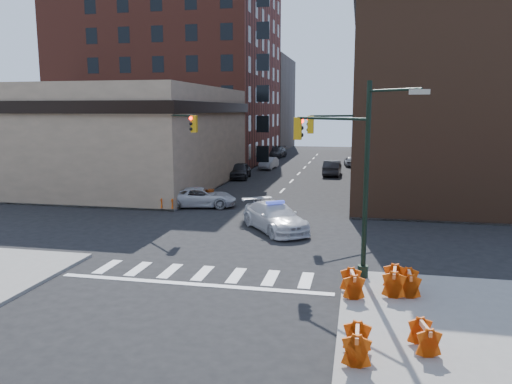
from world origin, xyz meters
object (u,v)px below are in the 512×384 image
at_px(police_car, 275,217).
at_px(barricade_nw_a, 168,203).
at_px(parked_car_enear, 332,168).
at_px(barrel_road, 260,214).
at_px(parked_car_wnear, 240,171).
at_px(pedestrian_a, 135,188).
at_px(parked_car_wfar, 269,163).
at_px(pedestrian_b, 133,193).
at_px(barrel_bank, 210,197).
at_px(pickup, 201,197).
at_px(barricade_se_a, 394,281).

height_order(police_car, barricade_nw_a, police_car).
relative_size(parked_car_enear, barricade_nw_a, 4.54).
xyz_separation_m(police_car, barrel_road, (-1.34, 2.35, -0.33)).
bearing_deg(parked_car_wnear, pedestrian_a, -114.96).
relative_size(police_car, parked_car_wnear, 1.18).
bearing_deg(police_car, parked_car_wfar, 65.74).
xyz_separation_m(parked_car_wfar, pedestrian_b, (-5.17, -25.85, 0.47)).
bearing_deg(barrel_bank, barrel_road, -44.60).
bearing_deg(police_car, parked_car_enear, 50.51).
relative_size(pickup, parked_car_wfar, 1.23).
bearing_deg(pedestrian_b, barrel_bank, -3.22).
height_order(barricade_se_a, barricade_nw_a, barricade_se_a).
bearing_deg(barrel_road, barricade_se_a, -57.63).
xyz_separation_m(pedestrian_a, barrel_road, (11.01, -5.23, -0.47)).
relative_size(parked_car_enear, pedestrian_a, 3.04).
bearing_deg(barrel_bank, parked_car_wnear, 94.58).
bearing_deg(police_car, parked_car_wnear, 73.51).
relative_size(parked_car_wnear, pedestrian_a, 2.95).
height_order(parked_car_enear, pedestrian_b, pedestrian_b).
bearing_deg(pedestrian_b, police_car, -52.94).
distance_m(parked_car_wfar, barrel_road, 28.37).
distance_m(pickup, pedestrian_b, 4.83).
xyz_separation_m(parked_car_wnear, barricade_se_a, (13.44, -30.97, -0.17)).
xyz_separation_m(pedestrian_a, barricade_se_a, (18.52, -17.08, -0.32)).
bearing_deg(barricade_nw_a, pickup, 48.93).
distance_m(police_car, barrel_road, 2.73).
distance_m(pickup, barrel_bank, 1.07).
bearing_deg(barricade_nw_a, barricade_se_a, -40.88).
distance_m(police_car, pedestrian_b, 11.94).
height_order(parked_car_enear, pedestrian_a, pedestrian_a).
relative_size(pedestrian_a, barrel_bank, 1.41).
relative_size(barrel_road, barricade_se_a, 0.74).
distance_m(pedestrian_b, barricade_se_a, 22.19).
relative_size(pickup, barrel_bank, 4.48).
bearing_deg(barrel_bank, police_car, -49.10).
relative_size(parked_car_wnear, barrel_bank, 4.14).
bearing_deg(pedestrian_a, pickup, 28.44).
height_order(pickup, pedestrian_b, pedestrian_b).
height_order(parked_car_wnear, barricade_se_a, parked_car_wnear).
bearing_deg(barrel_bank, parked_car_wfar, 89.38).
bearing_deg(pedestrian_b, parked_car_wnear, 46.75).
height_order(parked_car_wnear, pedestrian_b, pedestrian_b).
bearing_deg(barrel_road, parked_car_wnear, 107.25).
xyz_separation_m(parked_car_wnear, barrel_bank, (1.15, -14.40, -0.24)).
relative_size(parked_car_wnear, parked_car_wfar, 1.14).
bearing_deg(parked_car_wfar, barricade_nw_a, -89.73).
distance_m(police_car, pedestrian_a, 14.50).
bearing_deg(barricade_nw_a, parked_car_wfar, 87.35).
relative_size(pedestrian_a, pedestrian_b, 0.80).
bearing_deg(barricade_nw_a, barrel_bank, 55.66).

